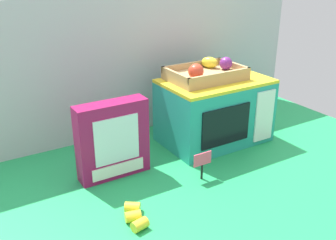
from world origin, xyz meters
name	(u,v)px	position (x,y,z in m)	size (l,w,h in m)	color
ground_plane	(174,156)	(0.00, 0.00, 0.00)	(1.70, 1.70, 0.00)	#219E54
display_back_panel	(136,65)	(0.00, 0.31, 0.29)	(1.61, 0.03, 0.57)	#B7BABF
toy_microwave	(214,111)	(0.21, 0.04, 0.13)	(0.42, 0.28, 0.26)	teal
food_groups_crate	(206,73)	(0.19, 0.07, 0.28)	(0.29, 0.20, 0.08)	tan
cookie_set_box	(113,140)	(-0.25, -0.01, 0.13)	(0.25, 0.07, 0.27)	#99144C
price_sign	(202,162)	(-0.01, -0.19, 0.07)	(0.07, 0.01, 0.10)	black
loose_toy_banana	(135,216)	(-0.31, -0.28, 0.02)	(0.07, 0.13, 0.03)	yellow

